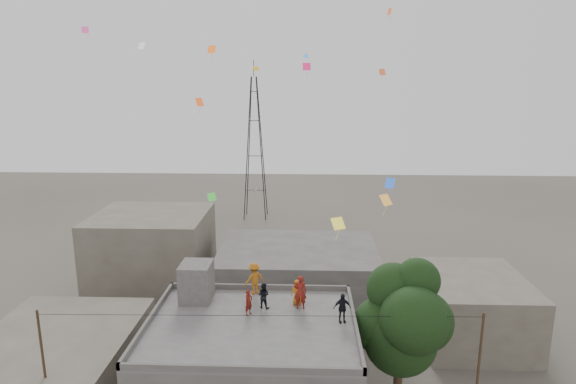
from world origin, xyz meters
name	(u,v)px	position (x,y,z in m)	size (l,w,h in m)	color
main_building	(253,381)	(0.00, 0.00, 3.05)	(10.00, 8.00, 6.10)	#4A4745
parapet	(252,321)	(0.00, 0.00, 6.25)	(10.00, 8.00, 0.30)	#4A4745
stair_head_box	(196,282)	(-3.20, 2.60, 7.10)	(1.60, 1.80, 2.00)	#4A4745
neighbor_west	(57,371)	(-11.00, 2.00, 2.00)	(8.00, 10.00, 4.00)	#585146
neighbor_north	(298,278)	(2.00, 14.00, 2.50)	(12.00, 9.00, 5.00)	#4A4745
neighbor_northwest	(153,255)	(-10.00, 16.00, 3.50)	(9.00, 8.00, 7.00)	#585146
neighbor_east	(471,308)	(14.00, 10.00, 2.20)	(7.00, 8.00, 4.40)	#585146
tree	(404,321)	(7.37, 0.60, 6.10)	(4.90, 4.60, 9.10)	black
utility_line	(260,382)	(0.50, -1.25, 3.83)	(20.12, 0.62, 7.40)	black
transmission_tower	(255,148)	(-4.00, 40.00, 9.07)	(2.97, 2.97, 20.01)	black
person_red_adult	(300,292)	(2.30, 1.75, 6.99)	(0.65, 0.43, 1.78)	maroon
person_orange_child	(297,292)	(2.14, 2.19, 6.77)	(0.66, 0.43, 1.35)	#BD6515
person_dark_child	(263,295)	(0.42, 1.75, 6.77)	(0.65, 0.50, 1.33)	black
person_dark_adult	(342,308)	(4.33, 0.38, 6.83)	(0.85, 0.36, 1.46)	black
person_orange_adult	(254,278)	(-0.21, 3.40, 6.98)	(1.14, 0.65, 1.76)	#B26014
person_red_child	(249,302)	(-0.25, 0.97, 6.75)	(0.48, 0.31, 1.31)	maroon
kites	(289,115)	(1.55, 6.20, 15.57)	(18.22, 15.80, 11.80)	#FF501A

